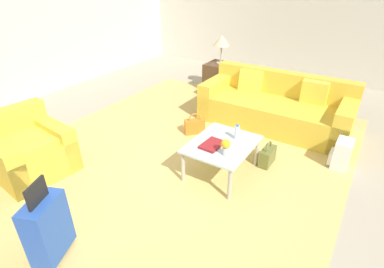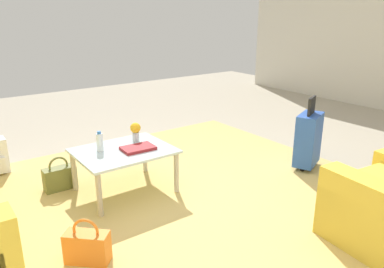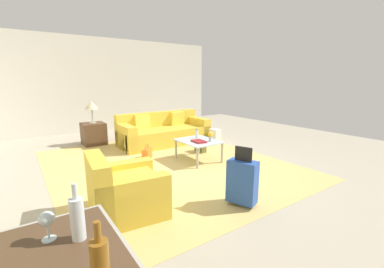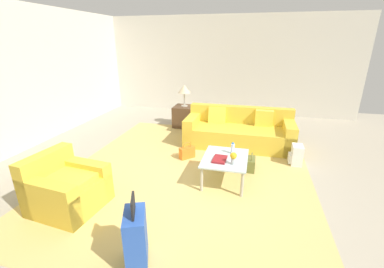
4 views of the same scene
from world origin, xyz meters
The scene contains 15 objects.
ground_plane centered at (0.00, 0.00, 0.00)m, with size 12.00×12.00×0.00m, color #A89E89.
wall_right centered at (5.06, 0.00, 1.55)m, with size 0.12×8.00×3.10m, color beige.
area_rug centered at (0.60, 0.20, 0.00)m, with size 5.20×4.40×0.01m, color tan.
couch centered at (2.20, -0.60, 0.30)m, with size 0.99×2.43×0.85m.
armchair centered at (-0.89, 1.67, 0.29)m, with size 0.96×0.98×0.82m.
coffee_table centered at (0.40, -0.50, 0.39)m, with size 0.92×0.75×0.45m.
water_bottle centered at (0.60, -0.60, 0.55)m, with size 0.06×0.06×0.20m.
coffee_table_book centered at (0.28, -0.42, 0.47)m, with size 0.32×0.22×0.03m, color maroon.
flower_vase centered at (0.18, -0.65, 0.58)m, with size 0.11×0.11×0.21m.
side_table centered at (3.20, 1.00, 0.29)m, with size 0.58×0.58×0.59m, color #513823.
table_lamp centered at (3.20, 1.00, 1.06)m, with size 0.35×0.35×0.60m.
suitcase_blue centered at (-1.60, 0.20, 0.36)m, with size 0.45×0.36×0.85m.
handbag_orange centered at (1.14, 0.37, 0.13)m, with size 0.33×0.32×0.36m.
handbag_olive centered at (0.93, -0.94, 0.13)m, with size 0.32×0.14×0.36m.
backpack_white centered at (1.40, -1.79, 0.19)m, with size 0.30×0.25×0.40m.
Camera 1 is at (-2.54, -1.92, 2.36)m, focal length 28.00 mm.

